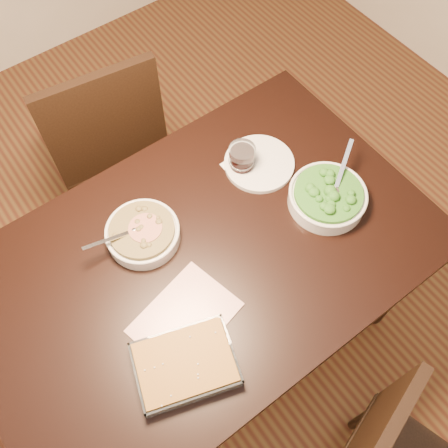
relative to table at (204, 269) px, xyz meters
name	(u,v)px	position (x,y,z in m)	size (l,w,h in m)	color
ground	(209,332)	(0.00, 0.00, -0.65)	(4.00, 4.00, 0.00)	#482114
table	(204,269)	(0.00, 0.00, 0.00)	(1.40, 0.90, 0.75)	black
magazine_a	(185,318)	(-0.15, -0.13, 0.10)	(0.28, 0.20, 0.01)	#B43336
coaster	(241,167)	(0.29, 0.19, 0.10)	(0.10, 0.10, 0.00)	white
stew_bowl	(143,233)	(-0.11, 0.16, 0.13)	(0.25, 0.22, 0.09)	silver
broccoli_bowl	(327,197)	(0.42, -0.08, 0.13)	(0.26, 0.25, 0.09)	silver
baking_dish	(185,364)	(-0.23, -0.24, 0.12)	(0.31, 0.27, 0.05)	silver
wine_tumbler	(242,158)	(0.29, 0.19, 0.15)	(0.09, 0.09, 0.10)	black
dinner_plate	(259,164)	(0.34, 0.16, 0.10)	(0.23, 0.23, 0.02)	silver
chair_far	(104,135)	(0.05, 0.77, -0.13)	(0.50, 0.50, 0.94)	black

